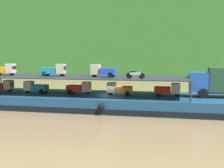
{
  "coord_description": "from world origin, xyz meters",
  "views": [
    {
      "loc": [
        7.81,
        -33.66,
        5.83
      ],
      "look_at": [
        0.07,
        0.0,
        2.7
      ],
      "focal_mm": 50.39,
      "sensor_mm": 36.0,
      "label": 1
    }
  ],
  "objects_px": {
    "cargo_barge": "(111,101)",
    "motorcycle_upper_port": "(135,74)",
    "mini_truck_lower_fore": "(119,89)",
    "mini_truck_lower_aft": "(36,87)",
    "mini_truck_lower_stern": "(2,86)",
    "mini_truck_lower_mid": "(79,88)",
    "mini_truck_upper_mid": "(54,70)",
    "mini_truck_upper_fore": "(103,71)",
    "mini_truck_upper_stern": "(4,69)",
    "mini_truck_lower_bow": "(168,90)"
  },
  "relations": [
    {
      "from": "mini_truck_lower_stern",
      "to": "mini_truck_lower_mid",
      "type": "xyz_separation_m",
      "value": [
        9.92,
        -0.34,
        0.0
      ]
    },
    {
      "from": "mini_truck_lower_stern",
      "to": "mini_truck_lower_bow",
      "type": "xyz_separation_m",
      "value": [
        19.78,
        0.09,
        0.0
      ]
    },
    {
      "from": "mini_truck_lower_fore",
      "to": "mini_truck_upper_mid",
      "type": "relative_size",
      "value": 1.0
    },
    {
      "from": "mini_truck_lower_mid",
      "to": "mini_truck_lower_stern",
      "type": "bearing_deg",
      "value": 178.05
    },
    {
      "from": "cargo_barge",
      "to": "motorcycle_upper_port",
      "type": "xyz_separation_m",
      "value": [
        3.01,
        -2.31,
        3.18
      ]
    },
    {
      "from": "mini_truck_upper_fore",
      "to": "motorcycle_upper_port",
      "type": "height_order",
      "value": "mini_truck_upper_fore"
    },
    {
      "from": "mini_truck_lower_fore",
      "to": "mini_truck_upper_stern",
      "type": "bearing_deg",
      "value": -179.47
    },
    {
      "from": "mini_truck_lower_stern",
      "to": "mini_truck_upper_mid",
      "type": "xyz_separation_m",
      "value": [
        7.02,
        -0.67,
        2.0
      ]
    },
    {
      "from": "mini_truck_lower_aft",
      "to": "mini_truck_lower_bow",
      "type": "xyz_separation_m",
      "value": [
        15.08,
        0.77,
        0.0
      ]
    },
    {
      "from": "cargo_barge",
      "to": "mini_truck_lower_stern",
      "type": "bearing_deg",
      "value": 178.68
    },
    {
      "from": "mini_truck_lower_aft",
      "to": "mini_truck_lower_mid",
      "type": "relative_size",
      "value": 0.99
    },
    {
      "from": "cargo_barge",
      "to": "mini_truck_lower_mid",
      "type": "height_order",
      "value": "mini_truck_lower_mid"
    },
    {
      "from": "mini_truck_lower_bow",
      "to": "motorcycle_upper_port",
      "type": "relative_size",
      "value": 1.44
    },
    {
      "from": "mini_truck_lower_bow",
      "to": "mini_truck_upper_fore",
      "type": "distance_m",
      "value": 7.27
    },
    {
      "from": "mini_truck_lower_aft",
      "to": "mini_truck_lower_mid",
      "type": "bearing_deg",
      "value": 3.77
    },
    {
      "from": "mini_truck_lower_fore",
      "to": "mini_truck_upper_stern",
      "type": "height_order",
      "value": "mini_truck_upper_stern"
    },
    {
      "from": "mini_truck_lower_mid",
      "to": "mini_truck_upper_mid",
      "type": "bearing_deg",
      "value": -173.48
    },
    {
      "from": "mini_truck_lower_bow",
      "to": "mini_truck_lower_stern",
      "type": "bearing_deg",
      "value": -179.73
    },
    {
      "from": "mini_truck_lower_fore",
      "to": "mini_truck_upper_fore",
      "type": "distance_m",
      "value": 2.68
    },
    {
      "from": "cargo_barge",
      "to": "mini_truck_lower_aft",
      "type": "distance_m",
      "value": 9.06
    },
    {
      "from": "mini_truck_lower_stern",
      "to": "mini_truck_lower_bow",
      "type": "bearing_deg",
      "value": 0.27
    },
    {
      "from": "mini_truck_lower_aft",
      "to": "mini_truck_upper_fore",
      "type": "bearing_deg",
      "value": -2.48
    },
    {
      "from": "mini_truck_lower_stern",
      "to": "mini_truck_lower_mid",
      "type": "relative_size",
      "value": 0.98
    },
    {
      "from": "mini_truck_lower_bow",
      "to": "cargo_barge",
      "type": "bearing_deg",
      "value": -176.21
    },
    {
      "from": "mini_truck_lower_mid",
      "to": "motorcycle_upper_port",
      "type": "height_order",
      "value": "motorcycle_upper_port"
    },
    {
      "from": "mini_truck_upper_mid",
      "to": "motorcycle_upper_port",
      "type": "height_order",
      "value": "mini_truck_upper_mid"
    },
    {
      "from": "cargo_barge",
      "to": "mini_truck_upper_stern",
      "type": "relative_size",
      "value": 12.3
    },
    {
      "from": "mini_truck_lower_stern",
      "to": "motorcycle_upper_port",
      "type": "bearing_deg",
      "value": -8.96
    },
    {
      "from": "mini_truck_lower_stern",
      "to": "mini_truck_upper_stern",
      "type": "height_order",
      "value": "mini_truck_upper_stern"
    },
    {
      "from": "mini_truck_lower_stern",
      "to": "motorcycle_upper_port",
      "type": "xyz_separation_m",
      "value": [
        16.65,
        -2.63,
        1.74
      ]
    },
    {
      "from": "mini_truck_lower_fore",
      "to": "mini_truck_upper_mid",
      "type": "bearing_deg",
      "value": -178.01
    },
    {
      "from": "mini_truck_upper_fore",
      "to": "mini_truck_upper_mid",
      "type": "bearing_deg",
      "value": 176.43
    },
    {
      "from": "mini_truck_lower_mid",
      "to": "mini_truck_upper_mid",
      "type": "height_order",
      "value": "mini_truck_upper_mid"
    },
    {
      "from": "mini_truck_lower_bow",
      "to": "mini_truck_upper_mid",
      "type": "xyz_separation_m",
      "value": [
        -12.76,
        -0.76,
        2.0
      ]
    },
    {
      "from": "motorcycle_upper_port",
      "to": "mini_truck_lower_fore",
      "type": "bearing_deg",
      "value": 133.4
    },
    {
      "from": "mini_truck_lower_bow",
      "to": "mini_truck_upper_stern",
      "type": "xyz_separation_m",
      "value": [
        -19.14,
        -0.63,
        2.0
      ]
    },
    {
      "from": "mini_truck_upper_stern",
      "to": "mini_truck_upper_mid",
      "type": "xyz_separation_m",
      "value": [
        6.38,
        -0.13,
        0.0
      ]
    },
    {
      "from": "mini_truck_upper_fore",
      "to": "mini_truck_upper_stern",
      "type": "bearing_deg",
      "value": 177.66
    },
    {
      "from": "mini_truck_lower_stern",
      "to": "mini_truck_lower_mid",
      "type": "distance_m",
      "value": 9.93
    },
    {
      "from": "mini_truck_upper_stern",
      "to": "mini_truck_upper_fore",
      "type": "relative_size",
      "value": 1.0
    },
    {
      "from": "mini_truck_lower_bow",
      "to": "motorcycle_upper_port",
      "type": "xyz_separation_m",
      "value": [
        -3.13,
        -2.72,
        1.74
      ]
    },
    {
      "from": "mini_truck_upper_mid",
      "to": "mini_truck_upper_fore",
      "type": "bearing_deg",
      "value": -3.57
    },
    {
      "from": "motorcycle_upper_port",
      "to": "mini_truck_lower_bow",
      "type": "bearing_deg",
      "value": 40.98
    },
    {
      "from": "cargo_barge",
      "to": "mini_truck_lower_aft",
      "type": "height_order",
      "value": "mini_truck_lower_aft"
    },
    {
      "from": "mini_truck_upper_stern",
      "to": "mini_truck_upper_fore",
      "type": "bearing_deg",
      "value": -2.34
    },
    {
      "from": "mini_truck_lower_stern",
      "to": "mini_truck_upper_fore",
      "type": "distance_m",
      "value": 13.08
    },
    {
      "from": "mini_truck_lower_bow",
      "to": "mini_truck_lower_aft",
      "type": "bearing_deg",
      "value": -177.06
    },
    {
      "from": "mini_truck_lower_mid",
      "to": "mini_truck_upper_stern",
      "type": "bearing_deg",
      "value": -178.78
    },
    {
      "from": "mini_truck_lower_mid",
      "to": "mini_truck_upper_fore",
      "type": "height_order",
      "value": "mini_truck_upper_fore"
    },
    {
      "from": "mini_truck_lower_aft",
      "to": "mini_truck_lower_fore",
      "type": "height_order",
      "value": "same"
    }
  ]
}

